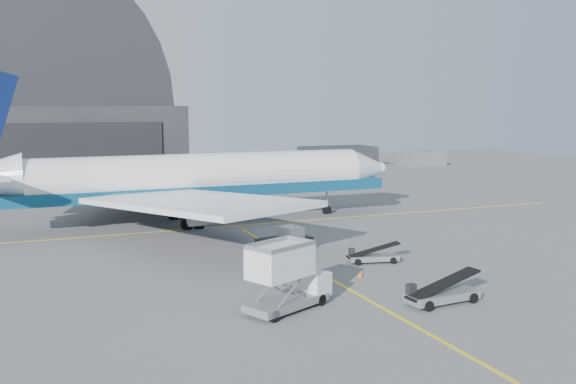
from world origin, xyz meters
name	(u,v)px	position (x,y,z in m)	size (l,w,h in m)	color
ground	(321,273)	(0.00, 0.00, 0.00)	(200.00, 200.00, 0.00)	#565659
taxi_lines	(261,240)	(0.00, 12.67, 0.01)	(80.00, 42.12, 0.02)	yellow
hangar	(3,122)	(-22.00, 64.95, 9.54)	(50.00, 28.30, 28.00)	black
distant_bldg_a	(337,167)	(38.00, 72.00, 0.00)	(14.00, 8.00, 4.00)	black
distant_bldg_b	(421,165)	(55.00, 68.00, 0.00)	(8.00, 6.00, 2.80)	slate
airliner	(184,179)	(-4.49, 22.91, 4.67)	(47.51, 46.07, 16.67)	white
catering_truck	(286,278)	(-5.55, -6.88, 2.00)	(6.10, 4.33, 3.95)	slate
pushback_tug	(286,241)	(0.48, 7.84, 0.76)	(4.87, 3.57, 2.03)	black
belt_loader_a	(442,294)	(3.78, -9.36, 0.60)	(5.18, 2.14, 1.95)	slate
belt_loader_b	(372,257)	(5.08, 1.32, 0.49)	(4.22, 2.15, 1.58)	slate
traffic_cone	(360,274)	(2.14, -2.05, 0.22)	(0.32, 0.32, 0.46)	#F35807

